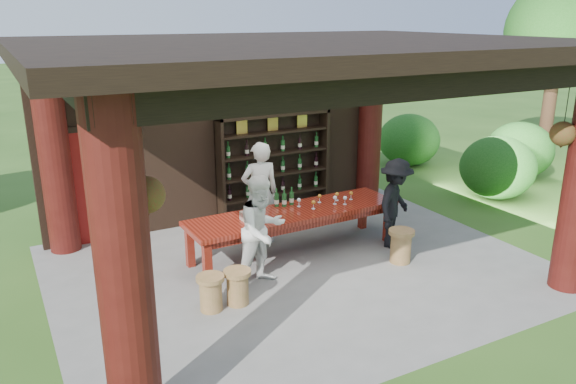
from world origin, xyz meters
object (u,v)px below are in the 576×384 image
stool_far_left (211,292)px  guest_woman (262,231)px  tasting_table (294,217)px  host (260,193)px  wine_shelf (274,164)px  stool_near_left (238,286)px  stool_near_right (401,245)px  napkin_basket (249,216)px  guest_man (395,204)px

stool_far_left → guest_woman: bearing=22.5°
tasting_table → host: bearing=112.8°
wine_shelf → stool_near_left: 3.78m
tasting_table → stool_near_right: size_ratio=6.65×
host → tasting_table: bearing=120.5°
stool_near_left → host: bearing=56.2°
stool_near_left → stool_far_left: same height
stool_far_left → wine_shelf: bearing=50.4°
stool_near_left → wine_shelf: bearing=55.1°
guest_woman → napkin_basket: 0.71m
stool_near_left → guest_man: (3.17, 0.59, 0.51)m
host → guest_woman: 1.58m
host → wine_shelf: bearing=-118.8°
stool_near_left → stool_far_left: (-0.39, 0.01, -0.00)m
stool_near_right → guest_man: bearing=61.4°
guest_woman → napkin_basket: (0.11, 0.70, -0.01)m
wine_shelf → guest_woman: 3.05m
stool_near_right → host: 2.52m
stool_near_left → guest_man: size_ratio=0.33×
tasting_table → guest_woman: 1.22m
stool_near_left → tasting_table: bearing=37.1°
tasting_table → stool_near_left: size_ratio=7.24×
wine_shelf → napkin_basket: size_ratio=8.92×
tasting_table → napkin_basket: (-0.83, -0.04, 0.18)m
stool_far_left → guest_woman: size_ratio=0.30×
host → guest_man: (1.94, -1.26, -0.13)m
stool_near_left → host: 2.31m
stool_near_left → napkin_basket: (0.70, 1.11, 0.55)m
tasting_table → stool_near_right: tasting_table is taller
stool_near_right → stool_far_left: stool_near_right is taller
stool_near_right → guest_man: size_ratio=0.35×
stool_near_left → stool_near_right: bearing=0.4°
tasting_table → stool_near_left: 1.95m
stool_far_left → stool_near_right: bearing=0.2°
tasting_table → host: size_ratio=2.03×
wine_shelf → tasting_table: 2.01m
stool_near_left → stool_near_right: (2.86, 0.02, 0.02)m
guest_woman → stool_near_right: bearing=-24.1°
wine_shelf → guest_woman: wine_shelf is taller
stool_near_right → stool_far_left: (-3.25, -0.01, -0.02)m
wine_shelf → napkin_basket: wine_shelf is taller
stool_near_right → guest_woman: bearing=170.2°
stool_near_left → host: host is taller
stool_far_left → guest_man: bearing=9.3°
tasting_table → host: (-0.29, 0.69, 0.26)m
stool_near_right → guest_woman: 2.37m
stool_near_left → guest_woman: bearing=35.3°
tasting_table → stool_near_right: 1.78m
guest_man → napkin_basket: size_ratio=5.96×
stool_far_left → guest_woman: (0.97, 0.40, 0.57)m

